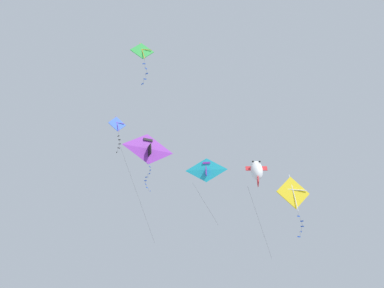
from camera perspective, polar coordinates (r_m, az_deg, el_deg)
kite_delta_far_centre at (r=39.15m, az=1.61°, el=-2.93°), size 2.33×1.42×4.78m
kite_diamond_upper_right at (r=29.26m, az=11.18°, el=-5.36°), size 1.98×0.62×3.72m
kite_diamond_near_right at (r=31.24m, az=-5.57°, el=10.20°), size 1.42×0.74×3.23m
kite_diamond_near_left at (r=37.29m, az=-8.25°, el=1.86°), size 3.58×2.86×9.33m
kite_delta_highest at (r=35.61m, az=-4.87°, el=-0.57°), size 2.61×1.47×3.99m
kite_fish_low_drifter at (r=37.50m, az=7.21°, el=-2.96°), size 1.59×1.54×7.32m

